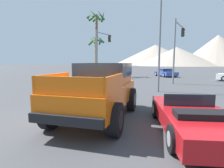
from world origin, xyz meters
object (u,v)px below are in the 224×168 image
Objects in this scene: orange_pickup_truck at (100,86)px; street_lamp_post at (160,22)px; parked_car_blue at (165,72)px; palm_tree_leaning at (96,46)px; traffic_light_main at (178,40)px; palm_tree_tall at (96,29)px; red_convertible_car at (194,118)px; traffic_light_crosswalk at (103,46)px.

street_lamp_post is at bearing 71.75° from orange_pickup_truck.
street_lamp_post is (0.17, 6.69, 3.63)m from orange_pickup_truck.
palm_tree_leaning reaches higher than parked_car_blue.
palm_tree_leaning is (-15.05, 6.07, 0.70)m from traffic_light_main.
traffic_light_main is 16.25m from palm_tree_leaning.
palm_tree_tall reaches higher than parked_car_blue.
palm_tree_tall is at bearing 107.96° from red_convertible_car.
parked_car_blue is 0.46× the size of palm_tree_tall.
orange_pickup_truck is 7.61m from street_lamp_post.
street_lamp_post reaches higher than orange_pickup_truck.
street_lamp_post is 0.85× the size of palm_tree_tall.
red_convertible_car is at bearing 65.71° from parked_car_blue.
palm_tree_tall is (-12.17, 8.89, 2.15)m from street_lamp_post.
traffic_light_crosswalk is 0.65× the size of palm_tree_tall.
street_lamp_post is (-3.11, 6.54, 4.35)m from red_convertible_car.
red_convertible_car is 0.49× the size of palm_tree_tall.
traffic_light_crosswalk reaches higher than orange_pickup_truck.
traffic_light_main is (-3.30, 13.33, 3.83)m from red_convertible_car.
street_lamp_post reaches higher than parked_car_blue.
parked_car_blue is 0.70× the size of traffic_light_main.
traffic_light_main is 1.00× the size of traffic_light_crosswalk.
traffic_light_main is at bearing 91.63° from street_lamp_post.
parked_car_blue is at bearing 4.72° from palm_tree_leaning.
palm_tree_leaning is at bearing 43.75° from traffic_light_crosswalk.
orange_pickup_truck is at bearing 56.92° from parked_car_blue.
orange_pickup_truck is at bearing -179.90° from traffic_light_main.
orange_pickup_truck is 1.12× the size of red_convertible_car.
red_convertible_car is 0.75× the size of traffic_light_main.
palm_tree_leaning is at bearing 127.72° from palm_tree_tall.
palm_tree_tall reaches higher than orange_pickup_truck.
traffic_light_crosswalk is 0.92× the size of palm_tree_leaning.
palm_tree_tall is (-11.97, 2.10, 2.67)m from traffic_light_main.
traffic_light_main reaches higher than parked_car_blue.
parked_car_blue is at bearing -45.49° from traffic_light_crosswalk.
parked_car_blue is at bearing 23.56° from traffic_light_main.
palm_tree_tall is (-2.24, 1.58, 2.70)m from traffic_light_crosswalk.
traffic_light_main is 0.92× the size of palm_tree_leaning.
red_convertible_car is at bearing -46.60° from palm_tree_leaning.
red_convertible_car is 21.37m from parked_car_blue.
street_lamp_post is 15.22m from palm_tree_tall.
orange_pickup_truck is 0.84× the size of traffic_light_main.
red_convertible_car is 0.69× the size of palm_tree_leaning.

